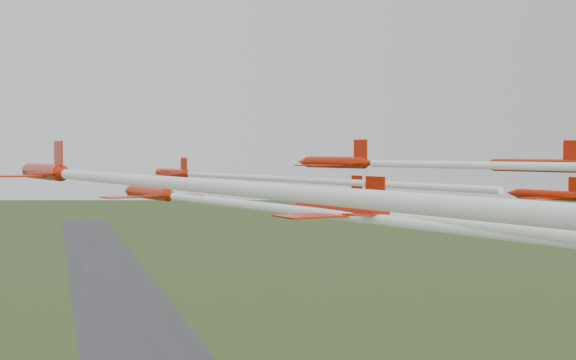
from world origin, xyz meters
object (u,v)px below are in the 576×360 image
object	(u,v)px
jet_row2_right	(453,201)
jet_row3_left	(130,179)
jet_row2_left	(229,202)
jet_row3_mid	(408,164)
jet_row4_left	(535,232)
jet_lead	(232,176)

from	to	relation	value
jet_row2_right	jet_row3_left	xyz separation A→B (m)	(-32.82, -25.77, 3.27)
jet_row3_left	jet_row2_right	bearing A→B (deg)	23.46
jet_row2_left	jet_row3_mid	distance (m)	16.21
jet_row2_right	jet_row3_left	distance (m)	41.86
jet_row3_left	jet_row4_left	bearing A→B (deg)	-45.30
jet_lead	jet_row3_left	size ratio (longest dim) A/B	0.86
jet_lead	jet_row4_left	distance (m)	51.63
jet_row3_left	jet_row4_left	xyz separation A→B (m)	(17.80, -10.54, -2.31)
jet_row3_left	jet_row4_left	size ratio (longest dim) A/B	1.03
jet_row2_right	jet_lead	bearing A→B (deg)	121.72
jet_row3_mid	jet_row2_right	bearing A→B (deg)	19.63
jet_row3_left	jet_row3_mid	distance (m)	32.34
jet_row3_left	jet_row3_mid	bearing A→B (deg)	23.43
jet_lead	jet_row2_left	distance (m)	22.22
jet_row3_mid	jet_lead	bearing A→B (deg)	98.64
jet_lead	jet_row3_mid	distance (m)	23.70
jet_row2_left	jet_row2_right	size ratio (longest dim) A/B	0.99
jet_row3_mid	jet_row4_left	size ratio (longest dim) A/B	0.71
jet_row2_left	jet_row3_mid	world-z (taller)	jet_row3_mid
jet_row3_mid	jet_row4_left	xyz separation A→B (m)	(-7.65, -30.49, -2.75)
jet_lead	jet_row3_mid	xyz separation A→B (m)	(10.84, -21.02, 1.58)
jet_row3_left	jet_row4_left	distance (m)	20.81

